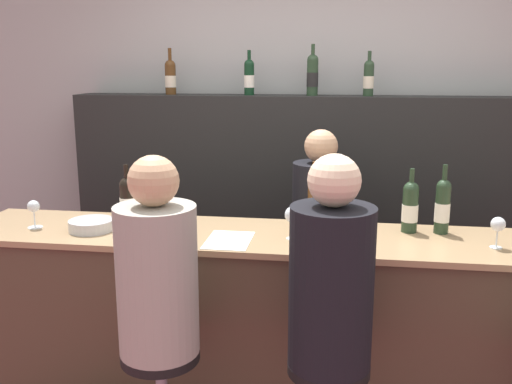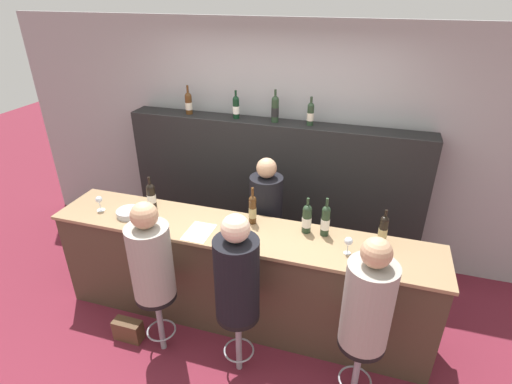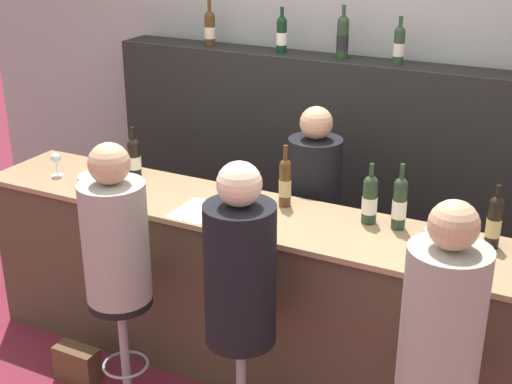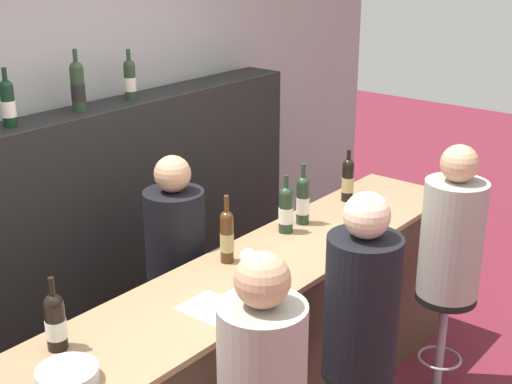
% 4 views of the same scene
% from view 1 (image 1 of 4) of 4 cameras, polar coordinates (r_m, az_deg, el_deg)
% --- Properties ---
extents(wall_back, '(6.40, 0.05, 2.60)m').
position_cam_1_polar(wall_back, '(4.09, 5.57, 5.29)').
color(wall_back, '#9E9E9E').
rests_on(wall_back, ground_plane).
extents(bar_counter, '(3.42, 0.59, 0.99)m').
position_cam_1_polar(bar_counter, '(3.00, 3.85, -13.46)').
color(bar_counter, '#473828').
rests_on(bar_counter, ground_plane).
extents(back_bar_cabinet, '(3.21, 0.28, 1.62)m').
position_cam_1_polar(back_bar_cabinet, '(3.96, 5.25, -2.18)').
color(back_bar_cabinet, black).
rests_on(back_bar_cabinet, ground_plane).
extents(wine_bottle_counter_0, '(0.08, 0.08, 0.31)m').
position_cam_1_polar(wine_bottle_counter_0, '(3.14, -12.75, -0.64)').
color(wine_bottle_counter_0, black).
rests_on(wine_bottle_counter_0, bar_counter).
extents(wine_bottle_counter_1, '(0.07, 0.07, 0.35)m').
position_cam_1_polar(wine_bottle_counter_1, '(2.93, 5.83, -0.96)').
color(wine_bottle_counter_1, '#4C2D14').
rests_on(wine_bottle_counter_1, bar_counter).
extents(wine_bottle_counter_2, '(0.08, 0.08, 0.32)m').
position_cam_1_polar(wine_bottle_counter_2, '(2.95, 15.16, -1.39)').
color(wine_bottle_counter_2, '#233823').
rests_on(wine_bottle_counter_2, bar_counter).
extents(wine_bottle_counter_3, '(0.07, 0.07, 0.35)m').
position_cam_1_polar(wine_bottle_counter_3, '(2.97, 18.15, -1.31)').
color(wine_bottle_counter_3, '#233823').
rests_on(wine_bottle_counter_3, bar_counter).
extents(wine_bottle_backbar_0, '(0.08, 0.08, 0.31)m').
position_cam_1_polar(wine_bottle_backbar_0, '(4.00, -8.55, 11.34)').
color(wine_bottle_backbar_0, '#4C2D14').
rests_on(wine_bottle_backbar_0, back_bar_cabinet).
extents(wine_bottle_backbar_1, '(0.07, 0.07, 0.29)m').
position_cam_1_polar(wine_bottle_backbar_1, '(3.87, -0.69, 11.45)').
color(wine_bottle_backbar_1, black).
rests_on(wine_bottle_backbar_1, back_bar_cabinet).
extents(wine_bottle_backbar_2, '(0.08, 0.08, 0.33)m').
position_cam_1_polar(wine_bottle_backbar_2, '(3.83, 5.67, 11.62)').
color(wine_bottle_backbar_2, '#233823').
rests_on(wine_bottle_backbar_2, back_bar_cabinet).
extents(wine_bottle_backbar_3, '(0.07, 0.07, 0.29)m').
position_cam_1_polar(wine_bottle_backbar_3, '(3.83, 11.21, 11.16)').
color(wine_bottle_backbar_3, '#233823').
rests_on(wine_bottle_backbar_3, back_bar_cabinet).
extents(wine_glass_0, '(0.08, 0.08, 0.15)m').
position_cam_1_polar(wine_glass_0, '(3.14, -21.35, -1.53)').
color(wine_glass_0, silver).
rests_on(wine_glass_0, bar_counter).
extents(wine_glass_1, '(0.08, 0.08, 0.16)m').
position_cam_1_polar(wine_glass_1, '(2.74, 3.72, -2.36)').
color(wine_glass_1, silver).
rests_on(wine_glass_1, bar_counter).
extents(wine_glass_2, '(0.07, 0.07, 0.15)m').
position_cam_1_polar(wine_glass_2, '(2.82, 23.05, -3.09)').
color(wine_glass_2, silver).
rests_on(wine_glass_2, bar_counter).
extents(metal_bowl, '(0.23, 0.23, 0.06)m').
position_cam_1_polar(metal_bowl, '(3.01, -16.14, -3.20)').
color(metal_bowl, '#B7B7BC').
rests_on(metal_bowl, bar_counter).
extents(tasting_menu, '(0.21, 0.30, 0.00)m').
position_cam_1_polar(tasting_menu, '(2.74, -2.73, -4.85)').
color(tasting_menu, white).
rests_on(tasting_menu, bar_counter).
extents(bar_stool_left, '(0.34, 0.34, 0.63)m').
position_cam_1_polar(bar_stool_left, '(2.62, -9.44, -18.13)').
color(bar_stool_left, gray).
rests_on(bar_stool_left, ground_plane).
extents(guest_seated_left, '(0.34, 0.34, 0.84)m').
position_cam_1_polar(guest_seated_left, '(2.40, -9.88, -7.67)').
color(guest_seated_left, gray).
rests_on(guest_seated_left, bar_stool_left).
extents(guest_seated_middle, '(0.34, 0.34, 0.86)m').
position_cam_1_polar(guest_seated_middle, '(2.29, 7.54, -8.39)').
color(guest_seated_middle, black).
rests_on(guest_seated_middle, bar_stool_middle).
extents(bartender, '(0.32, 0.32, 1.46)m').
position_cam_1_polar(bartender, '(3.42, 6.23, -7.00)').
color(bartender, black).
rests_on(bartender, ground_plane).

